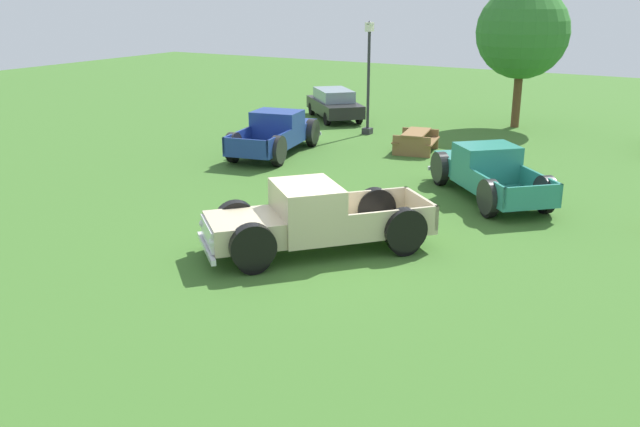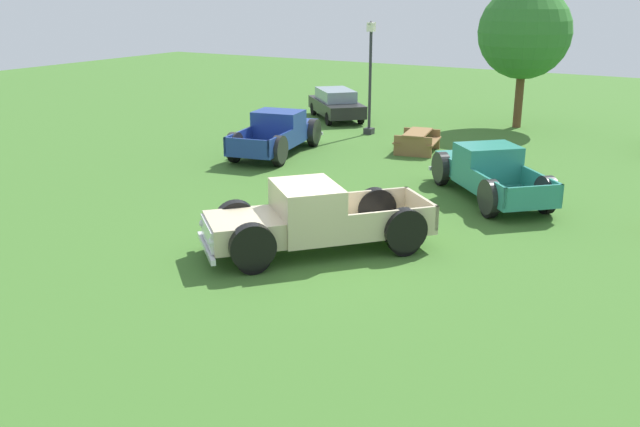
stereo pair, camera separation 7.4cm
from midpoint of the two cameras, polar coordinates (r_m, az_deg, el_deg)
ground_plane at (r=16.16m, az=-0.24°, el=-3.23°), size 80.00×80.00×0.00m
pickup_truck_foreground at (r=15.96m, az=-1.18°, el=-0.57°), size 4.89×5.18×1.62m
pickup_truck_behind_left at (r=21.07m, az=13.49°, el=3.38°), size 4.70×4.80×1.52m
pickup_truck_behind_right at (r=26.14m, az=-3.25°, el=6.64°), size 2.79×5.34×1.56m
sedan_distant_a at (r=32.98m, az=1.40°, el=8.97°), size 4.13×4.11×1.38m
lamp_post_near at (r=29.30m, az=4.20°, el=11.16°), size 0.36×0.36×4.62m
picnic_table at (r=26.38m, az=8.05°, el=6.04°), size 1.80×2.05×0.78m
oak_tree_east at (r=31.82m, az=16.45°, el=14.00°), size 3.93×3.93×6.05m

